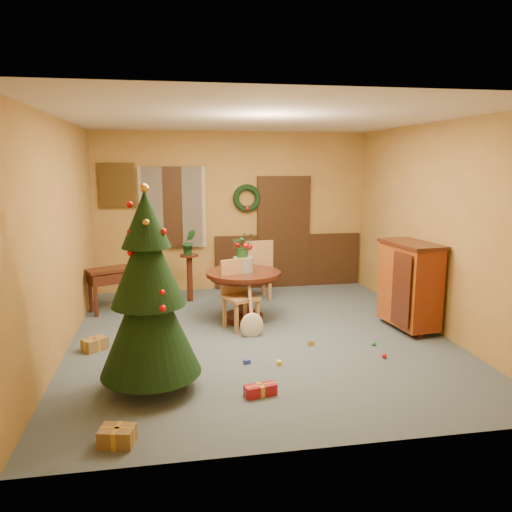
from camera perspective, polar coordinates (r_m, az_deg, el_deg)
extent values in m
plane|color=#394653|center=(6.91, 0.39, -9.21)|extent=(5.50, 5.50, 0.00)
plane|color=silver|center=(6.52, 0.43, 15.50)|extent=(5.50, 5.50, 0.00)
plane|color=olive|center=(9.26, -2.65, 5.08)|extent=(5.00, 0.00, 5.00)
plane|color=olive|center=(3.93, 7.61, -2.67)|extent=(5.00, 0.00, 5.00)
plane|color=olive|center=(6.60, -21.50, 2.08)|extent=(0.00, 5.50, 5.50)
plane|color=olive|center=(7.43, 19.78, 3.08)|extent=(0.00, 5.50, 5.50)
cube|color=black|center=(9.55, 3.69, -0.52)|extent=(2.80, 0.06, 1.00)
cube|color=black|center=(9.43, 3.15, 2.73)|extent=(1.00, 0.08, 2.10)
cube|color=white|center=(9.47, 3.10, 2.45)|extent=(0.80, 0.03, 1.90)
cube|color=black|center=(9.13, -9.51, 5.50)|extent=(1.05, 0.08, 1.45)
cube|color=white|center=(9.16, -9.51, 5.51)|extent=(0.88, 0.03, 1.25)
cube|color=white|center=(9.09, -11.91, 5.39)|extent=(0.42, 0.02, 1.45)
cube|color=white|center=(9.09, -7.10, 5.54)|extent=(0.42, 0.02, 1.45)
torus|color=black|center=(9.20, -1.05, 6.62)|extent=(0.51, 0.11, 0.51)
cube|color=#4C3819|center=(9.16, -15.60, 7.78)|extent=(0.62, 0.05, 0.78)
cube|color=gray|center=(9.19, -15.58, 7.79)|extent=(0.48, 0.02, 0.62)
cylinder|color=black|center=(7.39, -1.46, -2.01)|extent=(1.10, 1.10, 0.06)
cylinder|color=black|center=(7.40, -1.46, -2.46)|extent=(0.99, 0.99, 0.04)
cylinder|color=black|center=(7.47, -1.44, -4.67)|extent=(0.18, 0.18, 0.61)
cylinder|color=black|center=(7.56, -1.43, -7.05)|extent=(0.59, 0.59, 0.10)
cylinder|color=slate|center=(7.36, -1.46, -0.96)|extent=(0.30, 0.30, 0.22)
imported|color=#1E4C23|center=(7.30, -1.47, 1.29)|extent=(0.33, 0.29, 0.37)
cube|color=olive|center=(7.11, -1.75, -4.79)|extent=(0.55, 0.55, 0.05)
cube|color=olive|center=(7.20, -2.53, -2.34)|extent=(0.41, 0.20, 0.51)
cube|color=olive|center=(7.40, -1.25, -6.08)|extent=(0.06, 0.06, 0.44)
cube|color=olive|center=(7.24, -3.62, -6.49)|extent=(0.06, 0.06, 0.44)
cube|color=olive|center=(7.12, 0.18, -6.76)|extent=(0.06, 0.06, 0.44)
cube|color=olive|center=(6.95, -2.26, -7.21)|extent=(0.06, 0.06, 0.44)
cube|color=olive|center=(8.66, 0.06, -1.73)|extent=(0.50, 0.50, 0.05)
cube|color=olive|center=(8.41, 0.44, -0.07)|extent=(0.46, 0.09, 0.54)
cube|color=olive|center=(8.50, -0.81, -3.75)|extent=(0.05, 0.05, 0.47)
cube|color=olive|center=(8.60, 1.58, -3.58)|extent=(0.05, 0.05, 0.47)
cube|color=olive|center=(8.85, -1.41, -3.17)|extent=(0.05, 0.05, 0.47)
cube|color=olive|center=(8.94, 0.89, -3.02)|extent=(0.05, 0.05, 0.47)
cylinder|color=black|center=(8.60, -7.58, -2.57)|extent=(0.10, 0.10, 0.79)
cylinder|color=black|center=(8.52, -7.64, 0.07)|extent=(0.31, 0.31, 0.03)
imported|color=#19471E|center=(8.48, -7.68, 1.60)|extent=(0.28, 0.24, 0.43)
cylinder|color=#382111|center=(5.50, -11.80, -13.58)|extent=(0.13, 0.13, 0.23)
cone|color=black|center=(5.25, -12.09, -6.68)|extent=(1.04, 1.04, 1.23)
cone|color=black|center=(5.12, -12.34, -0.59)|extent=(0.76, 0.76, 0.90)
cone|color=black|center=(5.05, -12.53, 4.15)|extent=(0.49, 0.49, 0.57)
sphere|color=gold|center=(5.03, -12.67, 7.59)|extent=(0.09, 0.09, 0.09)
cube|color=black|center=(8.21, -16.03, -1.49)|extent=(0.88, 0.68, 0.05)
cube|color=black|center=(8.23, -15.99, -2.31)|extent=(0.83, 0.63, 0.17)
cube|color=black|center=(8.33, -18.21, -3.94)|extent=(0.16, 0.27, 0.65)
cube|color=black|center=(8.26, -13.58, -3.82)|extent=(0.16, 0.27, 0.65)
cube|color=#561309|center=(7.37, 17.14, -3.18)|extent=(0.57, 0.97, 1.14)
cube|color=black|center=(7.26, 17.40, 1.32)|extent=(0.64, 1.04, 0.05)
cylinder|color=black|center=(7.21, 18.28, -8.56)|extent=(0.06, 0.06, 0.08)
cylinder|color=black|center=(7.87, 15.62, -6.80)|extent=(0.06, 0.06, 0.08)
cube|color=brown|center=(4.62, -15.57, -19.22)|extent=(0.33, 0.27, 0.15)
cube|color=gold|center=(4.62, -15.57, -19.22)|extent=(0.29, 0.09, 0.16)
cube|color=gold|center=(4.62, -15.57, -19.22)|extent=(0.09, 0.22, 0.16)
cube|color=maroon|center=(5.65, -11.86, -13.06)|extent=(0.25, 0.25, 0.20)
cube|color=gold|center=(5.65, -11.86, -13.06)|extent=(0.20, 0.09, 0.20)
cube|color=gold|center=(5.65, -11.86, -13.06)|extent=(0.09, 0.20, 0.20)
cube|color=brown|center=(6.75, -17.94, -9.55)|extent=(0.35, 0.34, 0.16)
cube|color=gold|center=(6.75, -17.94, -9.55)|extent=(0.24, 0.21, 0.16)
cube|color=gold|center=(6.75, -17.94, -9.55)|extent=(0.16, 0.18, 0.16)
cube|color=maroon|center=(5.28, 0.51, -15.07)|extent=(0.35, 0.20, 0.11)
cube|color=gold|center=(5.28, 0.51, -15.07)|extent=(0.33, 0.09, 0.12)
cube|color=gold|center=(5.28, 0.51, -15.07)|extent=(0.07, 0.14, 0.12)
cube|color=#2A3EB8|center=(6.04, -1.06, -11.99)|extent=(0.09, 0.07, 0.05)
sphere|color=green|center=(6.76, 13.28, -9.69)|extent=(0.06, 0.06, 0.06)
cube|color=yellow|center=(6.01, 2.65, -12.09)|extent=(0.06, 0.09, 0.05)
sphere|color=red|center=(6.38, 14.47, -11.01)|extent=(0.06, 0.06, 0.06)
cube|color=gold|center=(6.63, 6.32, -9.93)|extent=(0.09, 0.06, 0.05)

